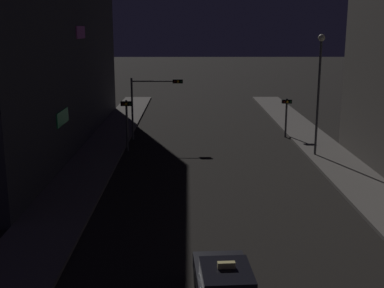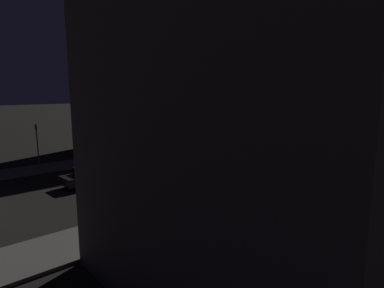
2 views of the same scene
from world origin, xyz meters
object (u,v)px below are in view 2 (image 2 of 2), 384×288
Objects in this scene: sign_pole_left at (37,142)px; street_lamp_near_block at (190,111)px; traffic_light_left_kerb at (226,124)px; traffic_light_overhead at (254,116)px; street_lamp_far_block at (318,108)px; traffic_light_right_kerb at (338,133)px; taxi at (92,175)px.

sign_pole_left is 15.60m from street_lamp_near_block.
traffic_light_overhead is at bearing 66.91° from traffic_light_left_kerb.
street_lamp_far_block is at bearing -7.39° from traffic_light_left_kerb.
traffic_light_left_kerb is (-1.59, -3.74, -0.93)m from traffic_light_overhead.
traffic_light_overhead is 1.54× the size of traffic_light_right_kerb.
traffic_light_overhead is 4.17m from traffic_light_left_kerb.
sign_pole_left is 0.50× the size of street_lamp_far_block.
street_lamp_near_block is 16.17m from street_lamp_far_block.
traffic_light_overhead is at bearing -175.11° from traffic_light_right_kerb.
sign_pole_left reaches higher than traffic_light_right_kerb.
traffic_light_overhead reaches higher than sign_pole_left.
sign_pole_left is at bearing -161.24° from street_lamp_near_block.
traffic_light_overhead is 13.04m from street_lamp_far_block.
street_lamp_near_block reaches higher than taxi.
traffic_light_right_kerb is at bearing 4.89° from traffic_light_overhead.
traffic_light_left_kerb is 22.55m from street_lamp_near_block.
street_lamp_near_block is (11.77, -21.62, 2.24)m from traffic_light_overhead.
traffic_light_overhead reaches higher than taxi.
taxi is 21.80m from traffic_light_left_kerb.
sign_pole_left reaches higher than taxi.
street_lamp_near_block is at bearing 18.76° from sign_pole_left.
street_lamp_far_block is (14.38, 21.07, 2.78)m from sign_pole_left.
street_lamp_near_block is 1.09× the size of street_lamp_far_block.
traffic_light_right_kerb is (6.86, 25.65, 1.61)m from taxi.
street_lamp_near_block is at bearing -61.43° from traffic_light_overhead.
traffic_light_overhead reaches higher than traffic_light_right_kerb.
traffic_light_overhead is at bearing 84.22° from sign_pole_left.
traffic_light_left_kerb reaches higher than traffic_light_right_kerb.
sign_pole_left is at bearing -124.32° from street_lamp_far_block.
street_lamp_near_block reaches higher than traffic_light_overhead.
sign_pole_left is (-1.09, -22.80, -0.03)m from traffic_light_left_kerb.
street_lamp_far_block is (13.29, -1.72, 2.75)m from traffic_light_left_kerb.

